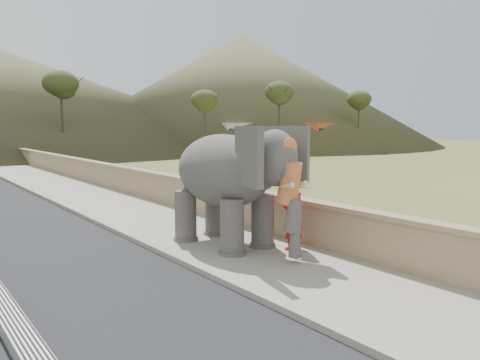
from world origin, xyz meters
name	(u,v)px	position (x,y,z in m)	size (l,w,h in m)	color
ground	(419,322)	(0.00, 0.00, 0.00)	(160.00, 160.00, 0.00)	olive
walkway	(138,215)	(0.00, 10.00, 0.07)	(3.00, 120.00, 0.15)	#9E9687
parapet	(182,196)	(1.65, 10.00, 0.55)	(0.30, 120.00, 1.10)	tan
cow	(293,175)	(9.14, 12.48, 0.57)	(0.62, 1.36, 1.15)	brown
distant_car	(189,147)	(17.87, 36.85, 0.72)	(1.70, 4.23, 1.44)	#B9BAC0
bus_white	(271,138)	(26.18, 33.98, 1.55)	(2.50, 11.00, 3.10)	silver
bus_orange	(334,137)	(33.46, 31.64, 1.55)	(2.50, 11.00, 3.10)	#C34E22
hill_right	(242,90)	(36.00, 52.00, 8.00)	(56.00, 56.00, 16.00)	brown
elephant_and_man	(224,187)	(0.02, 5.16, 1.51)	(2.39, 3.97, 2.75)	#605B57
trees	(41,109)	(2.20, 29.86, 3.99)	(47.63, 36.58, 9.76)	#473828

